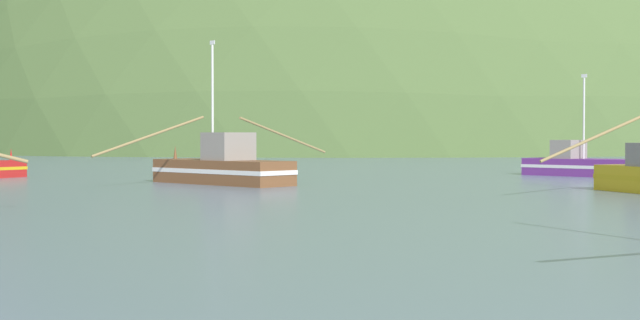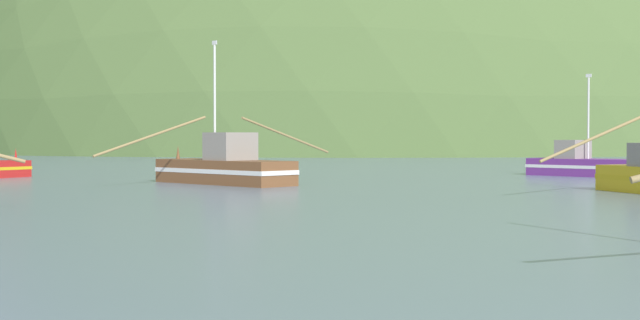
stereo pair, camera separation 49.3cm
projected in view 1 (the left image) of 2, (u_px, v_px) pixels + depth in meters
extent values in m
ellipsoid|color=#516B38|center=(360.00, 150.00, 158.92)|extent=(144.86, 115.89, 104.85)
cylinder|color=#997F4C|center=(601.00, 135.00, 36.36)|extent=(5.41, 1.14, 2.20)
cube|color=brown|center=(222.00, 172.00, 46.31)|extent=(7.06, 7.92, 1.20)
cube|color=white|center=(222.00, 171.00, 46.31)|extent=(7.13, 8.00, 0.22)
cone|color=brown|center=(175.00, 152.00, 48.89)|extent=(0.28, 0.28, 0.70)
cube|color=gray|center=(228.00, 146.00, 45.93)|extent=(2.78, 2.74, 1.38)
cylinder|color=silver|center=(213.00, 102.00, 46.71)|extent=(0.12, 0.12, 5.80)
cube|color=white|center=(212.00, 43.00, 46.63)|extent=(0.25, 0.30, 0.20)
cylinder|color=#997F4C|center=(150.00, 136.00, 43.10)|extent=(5.00, 4.09, 1.95)
cylinder|color=#997F4C|center=(284.00, 136.00, 49.42)|extent=(5.00, 4.09, 1.95)
cube|color=#6B2D84|center=(584.00, 167.00, 55.30)|extent=(6.24, 6.99, 1.04)
cube|color=white|center=(584.00, 167.00, 55.29)|extent=(6.30, 7.06, 0.19)
cone|color=#6B2D84|center=(636.00, 154.00, 53.01)|extent=(0.28, 0.28, 0.70)
cube|color=gray|center=(569.00, 149.00, 55.96)|extent=(2.46, 2.36, 1.12)
cylinder|color=silver|center=(584.00, 118.00, 55.22)|extent=(0.12, 0.12, 4.84)
cube|color=white|center=(584.00, 76.00, 55.16)|extent=(0.25, 0.30, 0.20)
cone|color=red|center=(11.00, 154.00, 54.38)|extent=(0.28, 0.28, 0.70)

